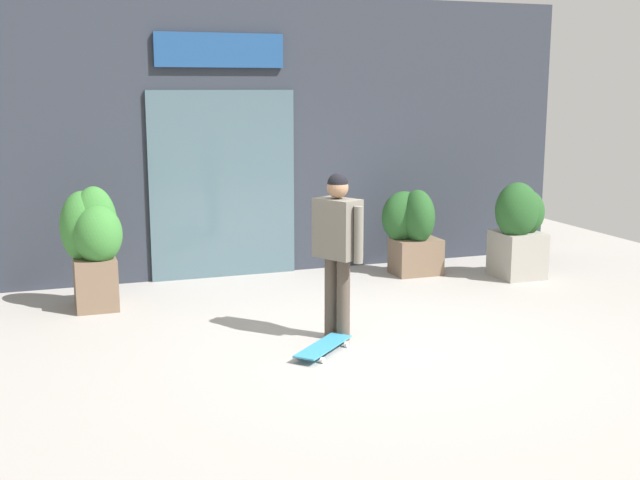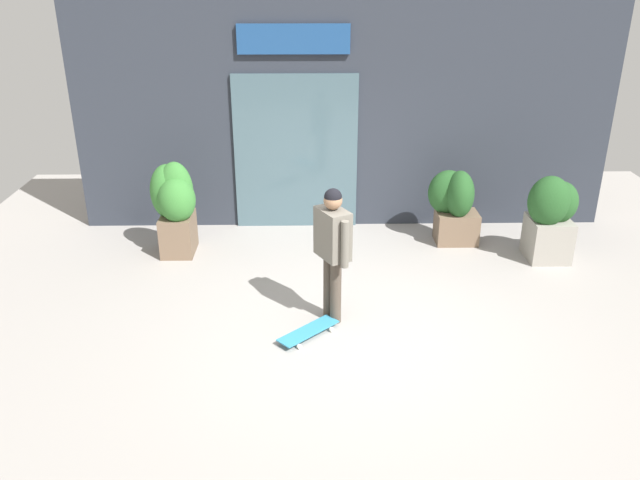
{
  "view_description": "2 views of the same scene",
  "coord_description": "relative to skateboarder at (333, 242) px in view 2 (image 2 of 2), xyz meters",
  "views": [
    {
      "loc": [
        -2.98,
        -6.85,
        2.45
      ],
      "look_at": [
        -0.43,
        0.38,
        0.98
      ],
      "focal_mm": 44.94,
      "sensor_mm": 36.0,
      "label": 1
    },
    {
      "loc": [
        -0.56,
        -6.38,
        3.93
      ],
      "look_at": [
        -0.43,
        0.38,
        0.98
      ],
      "focal_mm": 35.95,
      "sensor_mm": 36.0,
      "label": 2
    }
  ],
  "objects": [
    {
      "name": "skateboard",
      "position": [
        -0.28,
        -0.39,
        -0.94
      ],
      "size": [
        0.72,
        0.7,
        0.08
      ],
      "rotation": [
        0.0,
        0.0,
        -2.38
      ],
      "color": "teal",
      "rests_on": "ground_plane"
    },
    {
      "name": "planter_box_right",
      "position": [
        1.9,
        2.27,
        -0.38
      ],
      "size": [
        0.75,
        0.64,
        1.13
      ],
      "color": "brown",
      "rests_on": "ground_plane"
    },
    {
      "name": "skateboarder",
      "position": [
        0.0,
        0.0,
        0.0
      ],
      "size": [
        0.44,
        0.55,
        1.64
      ],
      "rotation": [
        0.0,
        0.0,
        -2.65
      ],
      "color": "#4C4238",
      "rests_on": "ground_plane"
    },
    {
      "name": "ground_plane",
      "position": [
        0.29,
        -0.27,
        -1.0
      ],
      "size": [
        12.0,
        12.0,
        0.0
      ],
      "primitive_type": "plane",
      "color": "#9E9993"
    },
    {
      "name": "planter_box_left",
      "position": [
        -2.18,
        1.93,
        -0.24
      ],
      "size": [
        0.66,
        0.68,
        1.38
      ],
      "color": "brown",
      "rests_on": "ground_plane"
    },
    {
      "name": "building_facade",
      "position": [
        0.26,
        3.11,
        0.79
      ],
      "size": [
        8.23,
        0.31,
        3.61
      ],
      "color": "#2D333D",
      "rests_on": "ground_plane"
    },
    {
      "name": "planter_box_mid",
      "position": [
        3.12,
        1.62,
        -0.34
      ],
      "size": [
        0.73,
        0.63,
        1.26
      ],
      "color": "gray",
      "rests_on": "ground_plane"
    }
  ]
}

